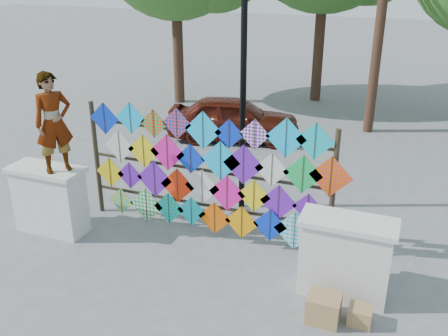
{
  "coord_description": "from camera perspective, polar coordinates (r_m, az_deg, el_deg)",
  "views": [
    {
      "loc": [
        3.29,
        -6.76,
        4.76
      ],
      "look_at": [
        0.45,
        0.6,
        1.44
      ],
      "focal_mm": 40.0,
      "sensor_mm": 36.0,
      "label": 1
    }
  ],
  "objects": [
    {
      "name": "vendor_woman",
      "position": [
        9.05,
        -18.91,
        4.9
      ],
      "size": [
        0.72,
        0.77,
        1.77
      ],
      "primitive_type": "imported",
      "rotation": [
        0.0,
        0.0,
        0.96
      ],
      "color": "#99999E",
      "rests_on": "parapet_left"
    },
    {
      "name": "kite_rack",
      "position": [
        8.87,
        -1.7,
        -0.74
      ],
      "size": [
        4.96,
        0.24,
        2.42
      ],
      "color": "#2E2419",
      "rests_on": "ground"
    },
    {
      "name": "ground",
      "position": [
        8.9,
        -4.16,
        -9.57
      ],
      "size": [
        80.0,
        80.0,
        0.0
      ],
      "primitive_type": "plane",
      "color": "gray",
      "rests_on": "ground"
    },
    {
      "name": "cardboard_box_far",
      "position": [
        7.54,
        15.27,
        -15.96
      ],
      "size": [
        0.32,
        0.3,
        0.27
      ],
      "primitive_type": "cube",
      "color": "#AA7552",
      "rests_on": "ground"
    },
    {
      "name": "parapet_right",
      "position": [
        7.77,
        13.68,
        -9.86
      ],
      "size": [
        1.4,
        0.65,
        1.28
      ],
      "color": "silver",
      "rests_on": "ground"
    },
    {
      "name": "sedan",
      "position": [
        14.07,
        1.12,
        5.7
      ],
      "size": [
        3.89,
        2.3,
        1.24
      ],
      "primitive_type": "imported",
      "rotation": [
        0.0,
        0.0,
        1.81
      ],
      "color": "#4E170D",
      "rests_on": "ground"
    },
    {
      "name": "parapet_left",
      "position": [
        9.79,
        -19.28,
        -3.37
      ],
      "size": [
        1.4,
        0.65,
        1.28
      ],
      "color": "silver",
      "rests_on": "ground"
    },
    {
      "name": "lamppost",
      "position": [
        9.49,
        2.23,
        10.21
      ],
      "size": [
        0.28,
        0.28,
        4.46
      ],
      "color": "black",
      "rests_on": "ground"
    },
    {
      "name": "cardboard_box_near",
      "position": [
        7.45,
        11.32,
        -15.44
      ],
      "size": [
        0.46,
        0.41,
        0.41
      ],
      "primitive_type": "cube",
      "color": "#AA7552",
      "rests_on": "ground"
    }
  ]
}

